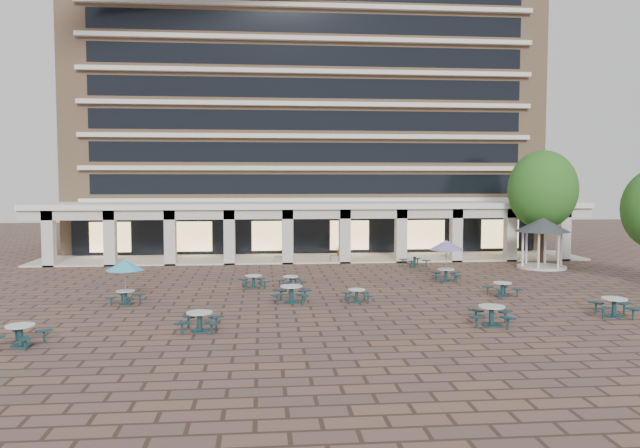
# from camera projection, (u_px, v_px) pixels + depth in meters

# --- Properties ---
(ground) EXTENTS (120.00, 120.00, 0.00)m
(ground) POSITION_uv_depth(u_px,v_px,m) (336.00, 293.00, 33.66)
(ground) COLOR brown
(ground) RESTS_ON ground
(apartment_building) EXTENTS (40.00, 15.50, 25.20)m
(apartment_building) POSITION_uv_depth(u_px,v_px,m) (304.00, 111.00, 58.07)
(apartment_building) COLOR #A47E5C
(apartment_building) RESTS_ON ground
(retail_arcade) EXTENTS (42.00, 6.60, 4.40)m
(retail_arcade) POSITION_uv_depth(u_px,v_px,m) (314.00, 221.00, 48.15)
(retail_arcade) COLOR white
(retail_arcade) RESTS_ON ground
(picnic_table_0) EXTENTS (2.03, 2.03, 0.78)m
(picnic_table_0) POSITION_uv_depth(u_px,v_px,m) (20.00, 333.00, 22.96)
(picnic_table_0) COLOR #13363A
(picnic_table_0) RESTS_ON ground
(picnic_table_2) EXTENTS (1.49, 1.49, 0.66)m
(picnic_table_2) POSITION_uv_depth(u_px,v_px,m) (357.00, 294.00, 31.24)
(picnic_table_2) COLOR #13363A
(picnic_table_2) RESTS_ON ground
(picnic_table_3) EXTENTS (2.22, 2.22, 0.84)m
(picnic_table_3) POSITION_uv_depth(u_px,v_px,m) (491.00, 314.00, 26.19)
(picnic_table_3) COLOR #13363A
(picnic_table_3) RESTS_ON ground
(picnic_table_4) EXTENTS (1.89, 1.89, 2.18)m
(picnic_table_4) POSITION_uv_depth(u_px,v_px,m) (125.00, 267.00, 30.63)
(picnic_table_4) COLOR #13363A
(picnic_table_4) RESTS_ON ground
(picnic_table_5) EXTENTS (1.90, 1.90, 0.79)m
(picnic_table_5) POSITION_uv_depth(u_px,v_px,m) (200.00, 320.00, 25.18)
(picnic_table_5) COLOR #13363A
(picnic_table_5) RESTS_ON ground
(picnic_table_6) EXTENTS (2.16, 2.16, 2.49)m
(picnic_table_6) POSITION_uv_depth(u_px,v_px,m) (446.00, 247.00, 37.50)
(picnic_table_6) COLOR #13363A
(picnic_table_6) RESTS_ON ground
(picnic_table_7) EXTENTS (2.18, 2.18, 0.84)m
(picnic_table_7) POSITION_uv_depth(u_px,v_px,m) (614.00, 306.00, 27.91)
(picnic_table_7) COLOR #13363A
(picnic_table_7) RESTS_ON ground
(picnic_table_8) EXTENTS (2.13, 2.13, 0.85)m
(picnic_table_8) POSITION_uv_depth(u_px,v_px,m) (291.00, 293.00, 31.11)
(picnic_table_8) COLOR #13363A
(picnic_table_8) RESTS_ON ground
(picnic_table_9) EXTENTS (1.82, 1.82, 0.72)m
(picnic_table_9) POSITION_uv_depth(u_px,v_px,m) (254.00, 280.00, 35.42)
(picnic_table_9) COLOR #13363A
(picnic_table_9) RESTS_ON ground
(picnic_table_10) EXTENTS (1.88, 1.88, 0.74)m
(picnic_table_10) POSITION_uv_depth(u_px,v_px,m) (502.00, 288.00, 32.84)
(picnic_table_10) COLOR #13363A
(picnic_table_10) RESTS_ON ground
(picnic_table_12) EXTENTS (1.77, 1.77, 0.67)m
(picnic_table_12) POSITION_uv_depth(u_px,v_px,m) (291.00, 281.00, 35.39)
(picnic_table_12) COLOR #13363A
(picnic_table_12) RESTS_ON ground
(picnic_table_13) EXTENTS (2.14, 2.14, 0.82)m
(picnic_table_13) POSITION_uv_depth(u_px,v_px,m) (415.00, 260.00, 44.18)
(picnic_table_13) COLOR #13363A
(picnic_table_13) RESTS_ON ground
(gazebo) EXTENTS (3.75, 3.75, 3.49)m
(gazebo) POSITION_uv_depth(u_px,v_px,m) (542.00, 230.00, 43.23)
(gazebo) COLOR beige
(gazebo) RESTS_ON ground
(tree_east_c) EXTENTS (4.98, 4.98, 8.29)m
(tree_east_c) POSITION_uv_depth(u_px,v_px,m) (543.00, 190.00, 45.34)
(tree_east_c) COLOR #3F2C19
(tree_east_c) RESTS_ON ground
(planter_left) EXTENTS (1.50, 0.68, 1.16)m
(planter_left) POSITION_uv_depth(u_px,v_px,m) (285.00, 257.00, 46.22)
(planter_left) COLOR gray
(planter_left) RESTS_ON ground
(planter_right) EXTENTS (1.50, 0.74, 1.33)m
(planter_right) POSITION_uv_depth(u_px,v_px,m) (340.00, 255.00, 46.60)
(planter_right) COLOR gray
(planter_right) RESTS_ON ground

